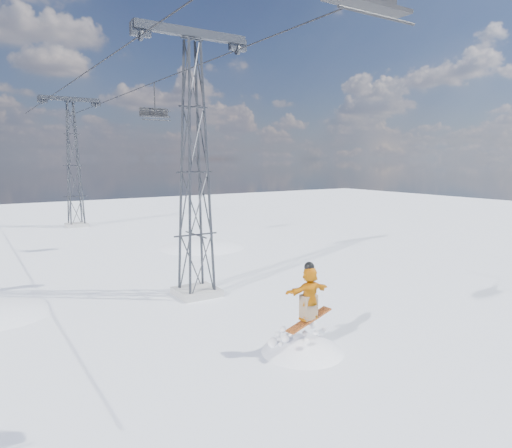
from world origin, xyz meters
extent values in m
plane|color=white|center=(0.00, 0.00, 0.00)|extent=(120.00, 120.00, 0.00)
sphere|color=white|center=(6.00, 18.00, -9.50)|extent=(20.00, 20.00, 20.00)
cube|color=#999999|center=(0.80, 8.00, 0.15)|extent=(1.80, 1.80, 0.30)
cube|color=#2F3136|center=(0.80, 8.00, 11.25)|extent=(5.00, 0.35, 0.35)
cube|color=#2F3136|center=(-1.40, 8.00, 11.05)|extent=(0.80, 0.25, 0.50)
cube|color=#2F3136|center=(3.00, 8.00, 11.05)|extent=(0.80, 0.25, 0.50)
cube|color=#999999|center=(0.80, 33.00, 0.15)|extent=(1.80, 1.80, 0.30)
cube|color=#2F3136|center=(0.80, 33.00, 11.25)|extent=(5.00, 0.35, 0.35)
cube|color=#2F3136|center=(-1.40, 33.00, 11.05)|extent=(0.80, 0.25, 0.50)
cube|color=#2F3136|center=(3.00, 33.00, 11.05)|extent=(0.80, 0.25, 0.50)
cylinder|color=black|center=(-1.40, 19.50, 10.85)|extent=(0.06, 51.00, 0.06)
cylinder|color=black|center=(3.00, 19.50, 10.85)|extent=(0.06, 51.00, 0.06)
sphere|color=white|center=(0.98, 0.65, -1.75)|extent=(4.40, 4.40, 4.40)
cube|color=orange|center=(0.98, 0.35, 1.14)|extent=(1.71, 0.51, 0.46)
imported|color=orange|center=(0.98, 0.35, 1.99)|extent=(1.57, 0.57, 1.67)
cube|color=#78624A|center=(0.98, 0.35, 1.54)|extent=(0.49, 0.38, 0.77)
sphere|color=black|center=(0.98, 0.35, 2.81)|extent=(0.31, 0.31, 0.31)
cube|color=black|center=(-1.40, -4.00, 8.77)|extent=(1.89, 0.43, 0.08)
cylinder|color=black|center=(-1.40, -4.24, 8.53)|extent=(1.89, 0.06, 0.06)
cylinder|color=black|center=(3.00, 18.35, 9.80)|extent=(0.08, 0.08, 2.10)
cube|color=black|center=(3.00, 18.35, 8.75)|extent=(1.91, 0.43, 0.08)
cube|color=black|center=(3.00, 18.56, 9.04)|extent=(1.91, 0.06, 0.52)
cylinder|color=black|center=(3.00, 18.11, 8.52)|extent=(1.91, 0.06, 0.06)
cylinder|color=black|center=(3.00, 18.06, 9.09)|extent=(1.91, 0.05, 0.05)
camera|label=1|loc=(-7.74, -10.11, 6.06)|focal=32.00mm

